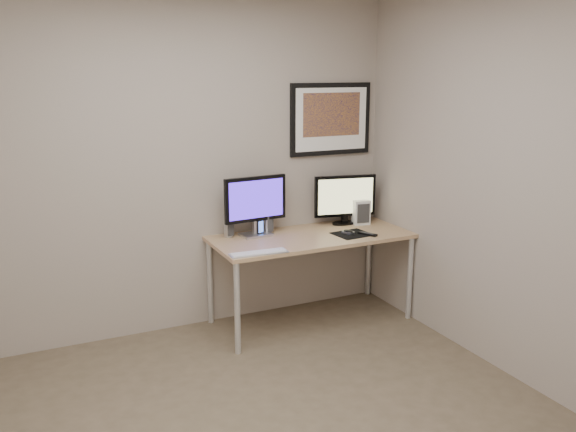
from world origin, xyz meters
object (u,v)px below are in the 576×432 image
at_px(framed_art, 331,119).
at_px(speaker_left, 228,226).
at_px(monitor_large, 256,203).
at_px(fan_unit, 361,212).
at_px(monitor_tv, 345,198).
at_px(keyboard, 259,253).
at_px(desk, 311,243).
at_px(phone_dock, 260,228).
at_px(speaker_right, 267,221).

distance_m(framed_art, speaker_left, 1.26).
distance_m(framed_art, monitor_large, 0.99).
bearing_deg(framed_art, fan_unit, -42.76).
bearing_deg(monitor_large, monitor_tv, -2.78).
relative_size(monitor_tv, keyboard, 1.26).
relative_size(desk, monitor_large, 3.03).
xyz_separation_m(desk, fan_unit, (0.56, 0.14, 0.17)).
bearing_deg(keyboard, monitor_tv, 29.00).
relative_size(speaker_left, fan_unit, 0.86).
height_order(framed_art, speaker_left, framed_art).
bearing_deg(monitor_large, phone_dock, -32.76).
xyz_separation_m(speaker_left, phone_dock, (0.24, -0.08, -0.02)).
relative_size(framed_art, phone_dock, 5.61).
height_order(monitor_tv, phone_dock, monitor_tv).
relative_size(framed_art, keyboard, 1.76).
distance_m(framed_art, phone_dock, 1.11).
bearing_deg(speaker_right, keyboard, -134.66).
relative_size(monitor_tv, fan_unit, 2.55).
bearing_deg(monitor_large, speaker_left, 159.17).
bearing_deg(phone_dock, speaker_right, 14.29).
xyz_separation_m(monitor_tv, phone_dock, (-0.80, -0.04, -0.16)).
xyz_separation_m(monitor_tv, fan_unit, (0.12, -0.06, -0.12)).
height_order(desk, framed_art, framed_art).
height_order(monitor_large, speaker_right, monitor_large).
distance_m(monitor_tv, speaker_left, 1.06).
bearing_deg(monitor_tv, fan_unit, -15.70).
xyz_separation_m(phone_dock, keyboard, (-0.20, -0.45, -0.06)).
bearing_deg(monitor_large, desk, -28.51).
bearing_deg(fan_unit, speaker_right, -175.85).
relative_size(desk, speaker_left, 8.82).
bearing_deg(speaker_left, framed_art, -5.06).
bearing_deg(speaker_right, phone_dock, -160.99).
relative_size(monitor_large, fan_unit, 2.51).
relative_size(desk, keyboard, 3.75).
bearing_deg(keyboard, speaker_right, 63.34).
bearing_deg(framed_art, phone_dock, -166.96).
bearing_deg(phone_dock, monitor_large, 132.00).
xyz_separation_m(monitor_tv, speaker_right, (-0.72, 0.02, -0.13)).
relative_size(speaker_right, phone_dock, 1.43).
relative_size(monitor_large, speaker_right, 2.77).
xyz_separation_m(framed_art, monitor_large, (-0.76, -0.15, -0.63)).
distance_m(monitor_large, fan_unit, 0.97).
distance_m(framed_art, speaker_right, 1.03).
bearing_deg(keyboard, framed_art, 36.76).
xyz_separation_m(framed_art, fan_unit, (0.21, -0.19, -0.79)).
xyz_separation_m(monitor_large, keyboard, (-0.17, -0.47, -0.26)).
relative_size(speaker_left, keyboard, 0.43).
bearing_deg(speaker_left, fan_unit, -15.24).
bearing_deg(fan_unit, speaker_left, -175.49).
bearing_deg(framed_art, speaker_right, -170.16).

